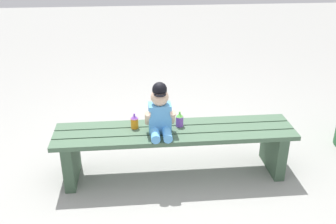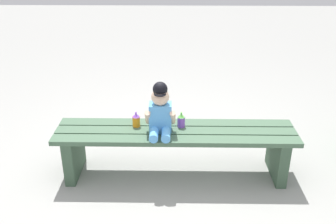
% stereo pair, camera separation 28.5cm
% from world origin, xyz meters
% --- Properties ---
extents(ground_plane, '(16.00, 16.00, 0.00)m').
position_xyz_m(ground_plane, '(0.00, 0.00, 0.00)').
color(ground_plane, '#999993').
extents(park_bench, '(1.88, 0.40, 0.40)m').
position_xyz_m(park_bench, '(0.00, -0.00, 0.29)').
color(park_bench, '#47664C').
rests_on(park_bench, ground_plane).
extents(child_figure, '(0.23, 0.27, 0.40)m').
position_xyz_m(child_figure, '(-0.12, -0.03, 0.58)').
color(child_figure, '#59A5E5').
rests_on(child_figure, park_bench).
extents(sippy_cup_left, '(0.06, 0.06, 0.12)m').
position_xyz_m(sippy_cup_left, '(-0.31, 0.06, 0.46)').
color(sippy_cup_left, orange).
rests_on(sippy_cup_left, park_bench).
extents(sippy_cup_right, '(0.06, 0.06, 0.12)m').
position_xyz_m(sippy_cup_right, '(0.04, 0.06, 0.46)').
color(sippy_cup_right, '#8C4CCC').
rests_on(sippy_cup_right, park_bench).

